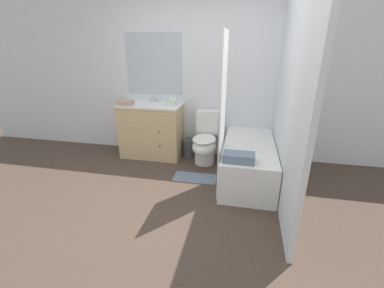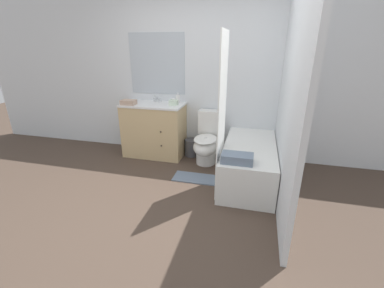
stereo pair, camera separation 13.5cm
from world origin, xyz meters
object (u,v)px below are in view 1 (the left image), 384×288
at_px(toilet, 205,142).
at_px(wastebasket, 189,148).
at_px(sink_faucet, 154,100).
at_px(bathtub, 248,161).
at_px(soap_dispenser, 175,99).
at_px(bath_towel_folded, 239,157).
at_px(tissue_box, 172,102).
at_px(hand_towel_folded, 126,103).
at_px(bath_mat, 195,178).
at_px(vanity_cabinet, 152,130).

relative_size(toilet, wastebasket, 2.77).
height_order(sink_faucet, bathtub, sink_faucet).
relative_size(wastebasket, soap_dispenser, 1.60).
height_order(soap_dispenser, bath_towel_folded, soap_dispenser).
bearing_deg(toilet, tissue_box, 167.42).
relative_size(wastebasket, tissue_box, 1.90).
relative_size(bathtub, hand_towel_folded, 6.74).
xyz_separation_m(toilet, soap_dispenser, (-0.51, 0.18, 0.60)).
bearing_deg(sink_faucet, wastebasket, -7.78).
height_order(soap_dispenser, hand_towel_folded, soap_dispenser).
xyz_separation_m(toilet, bathtub, (0.66, -0.38, -0.09)).
relative_size(bathtub, tissue_box, 10.00).
bearing_deg(bath_mat, bath_towel_folded, -33.87).
bearing_deg(toilet, sink_faucet, 162.34).
bearing_deg(soap_dispenser, toilet, -19.41).
bearing_deg(vanity_cabinet, bathtub, -17.16).
relative_size(sink_faucet, tissue_box, 0.96).
bearing_deg(bath_mat, sink_faucet, 135.13).
bearing_deg(tissue_box, bath_mat, -53.61).
height_order(soap_dispenser, bath_mat, soap_dispenser).
xyz_separation_m(sink_faucet, bath_towel_folded, (1.44, -1.24, -0.36)).
relative_size(wastebasket, bath_towel_folded, 0.79).
bearing_deg(toilet, bath_towel_folded, -60.57).
bearing_deg(tissue_box, hand_towel_folded, -165.96).
height_order(sink_faucet, wastebasket, sink_faucet).
height_order(sink_faucet, bath_mat, sink_faucet).
relative_size(toilet, soap_dispenser, 4.43).
height_order(toilet, bath_mat, toilet).
bearing_deg(vanity_cabinet, bath_mat, -37.97).
distance_m(bathtub, hand_towel_folded, 2.04).
height_order(bath_towel_folded, bath_mat, bath_towel_folded).
distance_m(bathtub, bath_towel_folded, 0.66).
bearing_deg(bath_mat, hand_towel_folded, 156.74).
bearing_deg(bath_mat, vanity_cabinet, 142.03).
bearing_deg(toilet, soap_dispenser, 160.59).
bearing_deg(bath_towel_folded, toilet, 119.43).
distance_m(soap_dispenser, bath_mat, 1.28).
height_order(wastebasket, soap_dispenser, soap_dispenser).
height_order(hand_towel_folded, bath_towel_folded, hand_towel_folded).
height_order(toilet, wastebasket, toilet).
bearing_deg(vanity_cabinet, hand_towel_folded, -156.03).
distance_m(tissue_box, hand_towel_folded, 0.71).
relative_size(wastebasket, hand_towel_folded, 1.28).
distance_m(sink_faucet, hand_towel_folded, 0.48).
bearing_deg(vanity_cabinet, soap_dispenser, 10.96).
relative_size(tissue_box, bath_mat, 0.25).
bearing_deg(hand_towel_folded, bath_mat, -23.26).
relative_size(sink_faucet, hand_towel_folded, 0.65).
bearing_deg(sink_faucet, bath_mat, -44.87).
xyz_separation_m(sink_faucet, soap_dispenser, (0.39, -0.11, 0.04)).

